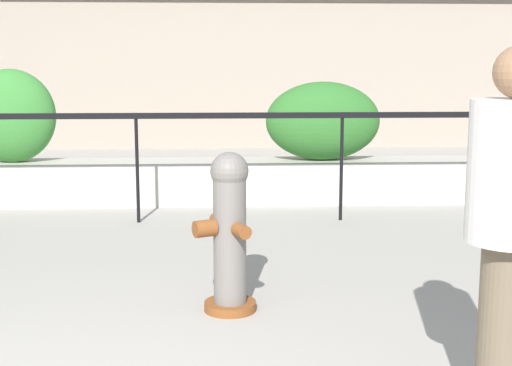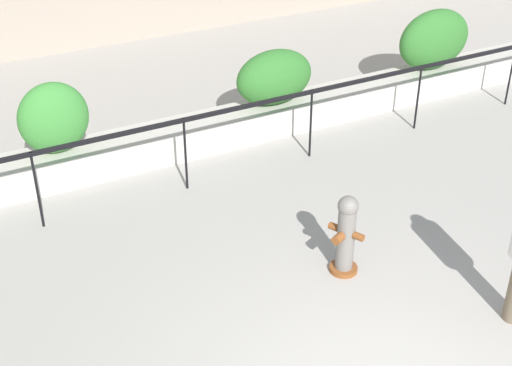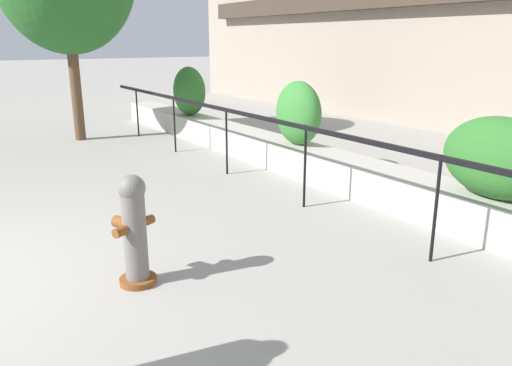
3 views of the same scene
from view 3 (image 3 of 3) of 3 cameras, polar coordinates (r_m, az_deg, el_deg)
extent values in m
cube|color=#B7B2A8|center=(7.69, 11.95, 0.55)|extent=(18.00, 0.70, 0.50)
cube|color=black|center=(6.77, 5.73, 6.30)|extent=(15.00, 0.05, 0.06)
cylinder|color=black|center=(12.46, -13.40, 7.84)|extent=(0.04, 0.04, 1.15)
cylinder|color=black|center=(10.49, -9.29, 6.60)|extent=(0.04, 0.04, 1.15)
cylinder|color=black|center=(8.61, -3.38, 4.75)|extent=(0.04, 0.04, 1.15)
cylinder|color=black|center=(6.88, 5.61, 1.82)|extent=(0.04, 0.04, 1.15)
cylinder|color=black|center=(5.46, 19.85, -2.89)|extent=(0.04, 0.04, 1.15)
ellipsoid|color=#2D6B28|center=(12.27, -7.65, 10.36)|extent=(1.01, 0.70, 1.15)
ellipsoid|color=#387F33|center=(8.68, 4.85, 7.96)|extent=(1.03, 0.58, 1.09)
ellipsoid|color=#2D6B28|center=(6.27, 26.00, 2.57)|extent=(1.37, 0.70, 0.94)
cylinder|color=brown|center=(5.02, -13.31, -10.75)|extent=(0.47, 0.47, 0.06)
cylinder|color=slate|center=(4.84, -13.66, -5.92)|extent=(0.29, 0.29, 0.85)
sphere|color=slate|center=(4.68, -14.03, -0.58)|extent=(0.25, 0.25, 0.25)
cylinder|color=brown|center=(4.92, -15.21, -4.36)|extent=(0.17, 0.16, 0.11)
cylinder|color=brown|center=(4.91, -12.30, -4.21)|extent=(0.13, 0.15, 0.09)
cylinder|color=brown|center=(4.69, -15.24, -5.40)|extent=(0.13, 0.15, 0.09)
cylinder|color=brown|center=(12.34, -19.86, 9.87)|extent=(0.24, 0.24, 2.26)
camera|label=1|loc=(5.40, -68.64, -0.69)|focal=50.00mm
camera|label=2|loc=(10.13, -65.83, 25.87)|focal=50.00mm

